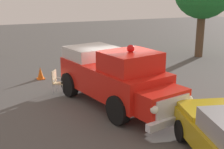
# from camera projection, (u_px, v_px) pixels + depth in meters

# --- Properties ---
(ground_plane) EXTENTS (60.00, 60.00, 0.00)m
(ground_plane) POSITION_uv_depth(u_px,v_px,m) (119.00, 100.00, 12.86)
(ground_plane) COLOR #514F4C
(vintage_fire_truck) EXTENTS (3.59, 6.30, 2.59)m
(vintage_fire_truck) POSITION_uv_depth(u_px,v_px,m) (115.00, 76.00, 12.04)
(vintage_fire_truck) COLOR black
(vintage_fire_truck) RESTS_ON ground
(lawn_chair_by_car) EXTENTS (0.68, 0.68, 1.02)m
(lawn_chair_by_car) POSITION_uv_depth(u_px,v_px,m) (57.00, 80.00, 13.63)
(lawn_chair_by_car) COLOR #B7BABF
(lawn_chair_by_car) RESTS_ON ground
(traffic_cone) EXTENTS (0.40, 0.40, 0.64)m
(traffic_cone) POSITION_uv_depth(u_px,v_px,m) (40.00, 73.00, 15.75)
(traffic_cone) COLOR orange
(traffic_cone) RESTS_ON ground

